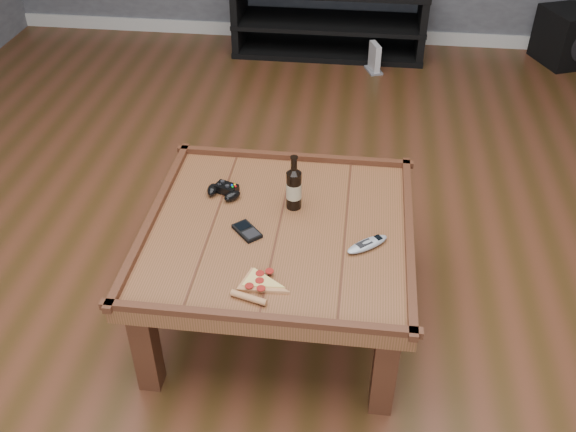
# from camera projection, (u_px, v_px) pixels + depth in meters

# --- Properties ---
(ground) EXTENTS (6.00, 6.00, 0.00)m
(ground) POSITION_uv_depth(u_px,v_px,m) (280.00, 312.00, 2.68)
(ground) COLOR #422A12
(ground) RESTS_ON ground
(baseboard) EXTENTS (5.00, 0.02, 0.10)m
(baseboard) POSITION_uv_depth(u_px,v_px,m) (331.00, 34.00, 5.02)
(baseboard) COLOR silver
(baseboard) RESTS_ON ground
(coffee_table) EXTENTS (1.03, 1.03, 0.48)m
(coffee_table) POSITION_uv_depth(u_px,v_px,m) (279.00, 239.00, 2.45)
(coffee_table) COLOR brown
(coffee_table) RESTS_ON ground
(media_console) EXTENTS (1.40, 0.45, 0.50)m
(media_console) POSITION_uv_depth(u_px,v_px,m) (329.00, 20.00, 4.71)
(media_console) COLOR black
(media_console) RESTS_ON ground
(beer_bottle) EXTENTS (0.06, 0.06, 0.23)m
(beer_bottle) POSITION_uv_depth(u_px,v_px,m) (294.00, 187.00, 2.46)
(beer_bottle) COLOR black
(beer_bottle) RESTS_ON coffee_table
(game_controller) EXTENTS (0.15, 0.13, 0.04)m
(game_controller) POSITION_uv_depth(u_px,v_px,m) (224.00, 191.00, 2.57)
(game_controller) COLOR black
(game_controller) RESTS_ON coffee_table
(pizza_slice) EXTENTS (0.19, 0.25, 0.02)m
(pizza_slice) POSITION_uv_depth(u_px,v_px,m) (258.00, 285.00, 2.15)
(pizza_slice) COLOR tan
(pizza_slice) RESTS_ON coffee_table
(smartphone) EXTENTS (0.13, 0.13, 0.02)m
(smartphone) POSITION_uv_depth(u_px,v_px,m) (247.00, 231.00, 2.38)
(smartphone) COLOR black
(smartphone) RESTS_ON coffee_table
(remote_control) EXTENTS (0.17, 0.15, 0.03)m
(remote_control) POSITION_uv_depth(u_px,v_px,m) (367.00, 244.00, 2.31)
(remote_control) COLOR #979DA4
(remote_control) RESTS_ON coffee_table
(subwoofer) EXTENTS (0.50, 0.50, 0.38)m
(subwoofer) POSITION_uv_depth(u_px,v_px,m) (570.00, 36.00, 4.61)
(subwoofer) COLOR black
(subwoofer) RESTS_ON ground
(game_console) EXTENTS (0.14, 0.18, 0.20)m
(game_console) POSITION_uv_depth(u_px,v_px,m) (374.00, 59.00, 4.52)
(game_console) COLOR gray
(game_console) RESTS_ON ground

